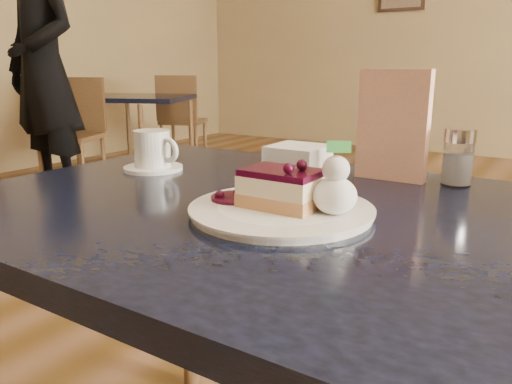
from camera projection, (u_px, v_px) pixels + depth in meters
The scene contains 11 objects.
main_table at pixel (296, 252), 0.81m from camera, with size 1.16×0.77×0.72m.
dessert_plate at pixel (281, 211), 0.75m from camera, with size 0.27×0.27×0.01m, color white.
cheesecake_slice at pixel (282, 188), 0.74m from camera, with size 0.12×0.08×0.06m.
whipped_cream at pixel (335, 195), 0.70m from camera, with size 0.06×0.06×0.06m.
berry_sauce at pixel (235, 198), 0.79m from camera, with size 0.08×0.08×0.01m, color #3B0317.
coffee_set at pixel (153, 153), 1.06m from camera, with size 0.13×0.12×0.08m.
menu_card at pixel (393, 125), 0.95m from camera, with size 0.13×0.03×0.21m, color white.
sugar_shaker at pixel (458, 156), 0.92m from camera, with size 0.06×0.06×0.11m.
napkin_stack at pixel (298, 156), 1.09m from camera, with size 0.12×0.12×0.05m, color white.
bg_table_far_left at pixel (137, 168), 4.35m from camera, with size 1.13×1.66×1.11m.
patron at pixel (43, 68), 3.38m from camera, with size 0.67×0.44×1.83m, color black.
Camera 1 is at (0.27, -0.65, 0.94)m, focal length 35.00 mm.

